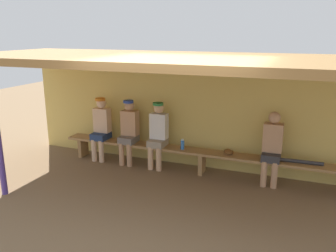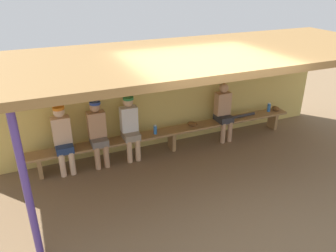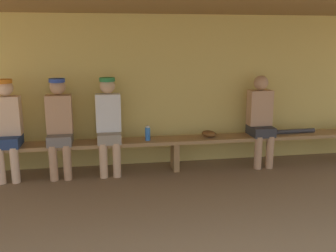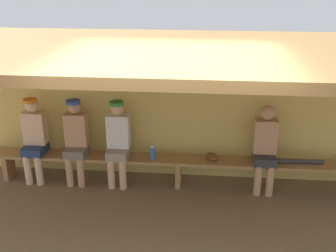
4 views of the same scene
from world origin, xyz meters
TOP-DOWN VIEW (x-y plane):
  - ground_plane at (0.00, 0.00)m, footprint 24.00×24.00m
  - back_wall at (0.00, 2.00)m, footprint 8.00×0.20m
  - dugout_roof at (0.00, 0.70)m, footprint 8.00×2.80m
  - bench at (0.00, 1.55)m, footprint 6.00×0.36m
  - player_leftmost at (-0.93, 1.55)m, footprint 0.34×0.42m
  - player_near_post at (1.29, 1.55)m, footprint 0.34×0.42m
  - player_middle at (-2.26, 1.55)m, footprint 0.34×0.42m
  - player_in_red at (-1.59, 1.55)m, footprint 0.34×0.42m
  - water_bottle_green at (-0.40, 1.52)m, footprint 0.07×0.07m
  - baseball_glove_dark_brown at (0.51, 1.57)m, footprint 0.27×0.29m
  - baseball_bat at (1.78, 1.55)m, footprint 0.78×0.10m

SIDE VIEW (x-z plane):
  - ground_plane at x=0.00m, z-range 0.00..0.00m
  - bench at x=0.00m, z-range 0.16..0.62m
  - baseball_bat at x=1.78m, z-range 0.46..0.53m
  - baseball_glove_dark_brown at x=0.51m, z-range 0.46..0.55m
  - water_bottle_green at x=-0.40m, z-range 0.45..0.66m
  - player_near_post at x=1.29m, z-range 0.06..1.40m
  - player_leftmost at x=-0.93m, z-range 0.07..1.42m
  - player_middle at x=-2.26m, z-range 0.07..1.42m
  - player_in_red at x=-1.59m, z-range 0.07..1.42m
  - back_wall at x=0.00m, z-range 0.00..2.20m
  - dugout_roof at x=0.00m, z-range 2.20..2.32m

